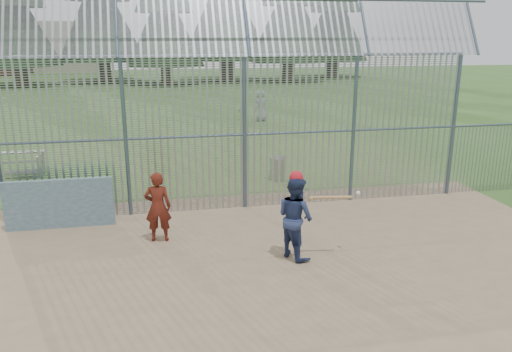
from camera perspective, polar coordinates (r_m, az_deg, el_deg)
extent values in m
plane|color=#2D511E|center=(10.34, 2.23, -9.95)|extent=(120.00, 120.00, 0.00)
cube|color=#756047|center=(9.91, 2.92, -11.13)|extent=(14.00, 10.00, 0.02)
cube|color=#38566B|center=(12.78, -21.55, -2.97)|extent=(2.50, 0.12, 1.20)
imported|color=navy|center=(10.30, 4.52, -4.72)|extent=(0.96, 1.05, 1.74)
imported|color=maroon|center=(11.30, -11.15, -3.47)|extent=(0.62, 0.43, 1.60)
imported|color=slate|center=(27.00, 0.56, 8.07)|extent=(0.96, 0.94, 1.66)
imported|color=slate|center=(27.37, -1.60, 7.25)|extent=(0.50, 0.41, 0.79)
sphere|color=#B11723|center=(10.04, 4.62, -0.17)|extent=(0.28, 0.28, 0.28)
cylinder|color=#AA7F4C|center=(10.23, 8.57, -2.43)|extent=(0.85, 0.20, 0.07)
sphere|color=#AA7F4C|center=(10.10, 6.28, -2.60)|extent=(0.09, 0.09, 0.09)
sphere|color=white|center=(10.51, 11.59, -1.91)|extent=(0.09, 0.09, 0.09)
cylinder|color=gray|center=(15.97, 2.49, 0.79)|extent=(0.52, 0.52, 0.70)
cylinder|color=#9EA0A5|center=(15.88, 2.51, 2.08)|extent=(0.56, 0.56, 0.05)
sphere|color=#9EA0A5|center=(15.87, 2.51, 2.26)|extent=(0.10, 0.10, 0.10)
cube|color=slate|center=(18.06, -23.35, 1.26)|extent=(0.06, 0.90, 0.70)
cylinder|color=#47566B|center=(12.81, -14.68, 4.09)|extent=(0.10, 0.10, 4.00)
cylinder|color=#47566B|center=(12.98, -1.32, 4.75)|extent=(0.10, 0.10, 4.00)
cylinder|color=#47566B|center=(13.82, 11.08, 5.14)|extent=(0.10, 0.10, 4.00)
cylinder|color=#47566B|center=(15.21, 21.64, 5.29)|extent=(0.10, 0.10, 4.00)
cylinder|color=#47566B|center=(12.75, -1.37, 13.61)|extent=(12.00, 0.07, 0.07)
cylinder|color=#47566B|center=(12.98, -1.32, 4.75)|extent=(12.00, 0.06, 0.06)
cube|color=gray|center=(12.98, -1.32, 4.75)|extent=(12.00, 0.02, 4.00)
cube|color=gray|center=(12.37, -1.08, 16.55)|extent=(12.00, 0.77, 1.31)
cylinder|color=#47566B|center=(15.40, 21.26, 1.64)|extent=(0.08, 0.08, 2.00)
cylinder|color=#332319|center=(50.52, -25.37, 11.03)|extent=(1.19, 1.19, 3.06)
cylinder|color=#332319|center=(52.33, -17.03, 12.16)|extent=(1.33, 1.33, 3.42)
cylinder|color=#332319|center=(48.15, -10.16, 12.00)|extent=(1.12, 1.12, 2.88)
cylinder|color=#332319|center=(51.62, -3.44, 12.86)|extent=(1.40, 1.40, 3.60)
cylinder|color=#332319|center=(50.87, 3.76, 12.61)|extent=(1.26, 1.26, 3.24)
cylinder|color=#332319|center=(56.50, 8.71, 12.70)|extent=(1.19, 1.19, 3.06)
cube|color=#B2A58C|center=(67.76, -20.31, 13.67)|extent=(8.00, 7.00, 6.00)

